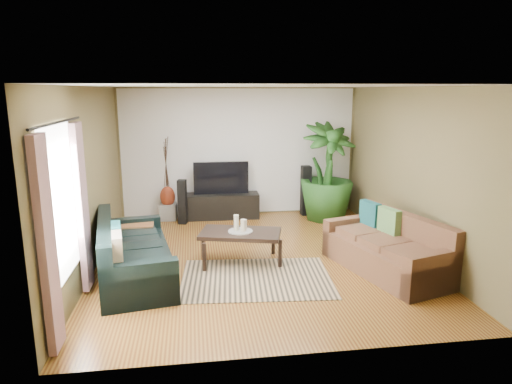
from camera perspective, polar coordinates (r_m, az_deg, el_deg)
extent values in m
plane|color=olive|center=(7.40, 0.22, -8.30)|extent=(5.50, 5.50, 0.00)
plane|color=white|center=(6.91, 0.24, 13.10)|extent=(5.50, 5.50, 0.00)
plane|color=brown|center=(9.73, -2.11, 5.00)|extent=(5.00, 0.00, 5.00)
plane|color=brown|center=(4.40, 5.39, -4.54)|extent=(5.00, 0.00, 5.00)
plane|color=brown|center=(7.12, -20.11, 1.39)|extent=(0.00, 5.50, 5.50)
plane|color=brown|center=(7.79, 18.77, 2.40)|extent=(0.00, 5.50, 5.50)
plane|color=white|center=(9.72, -2.10, 4.99)|extent=(4.90, 0.00, 4.90)
plane|color=white|center=(5.59, -23.25, -1.29)|extent=(0.00, 1.80, 1.80)
cube|color=gray|center=(4.94, -24.64, -6.17)|extent=(0.08, 0.35, 2.20)
cube|color=gray|center=(6.34, -20.90, -1.86)|extent=(0.08, 0.35, 2.20)
cylinder|color=black|center=(5.44, -23.56, 7.96)|extent=(0.03, 1.90, 0.03)
cube|color=black|center=(6.80, -14.93, -6.86)|extent=(1.32, 2.35, 0.85)
cube|color=brown|center=(7.02, 15.93, -6.29)|extent=(1.44, 2.17, 0.85)
cube|color=tan|center=(6.65, 0.05, -10.73)|extent=(2.24, 1.68, 0.01)
cube|color=black|center=(7.17, -1.95, -6.88)|extent=(1.35, 0.96, 0.50)
cylinder|color=gray|center=(7.08, -1.97, -4.91)|extent=(0.38, 0.38, 0.02)
cylinder|color=beige|center=(7.07, -2.49, -3.84)|extent=(0.08, 0.08, 0.25)
cylinder|color=beige|center=(7.02, -1.61, -4.19)|extent=(0.08, 0.08, 0.19)
cylinder|color=beige|center=(7.12, -1.46, -4.08)|extent=(0.08, 0.08, 0.16)
cube|color=black|center=(9.62, -4.32, -1.73)|extent=(1.57, 0.50, 0.52)
cube|color=black|center=(9.51, -4.39, 1.78)|extent=(1.14, 0.06, 0.67)
cube|color=black|center=(9.26, -9.19, -1.23)|extent=(0.20, 0.21, 0.90)
cube|color=black|center=(9.84, 6.24, 0.18)|extent=(0.20, 0.22, 1.06)
imported|color=#204E1A|center=(9.48, 8.83, 2.52)|extent=(1.41, 1.41, 2.01)
cylinder|color=black|center=(9.66, 8.65, -2.49)|extent=(0.37, 0.37, 0.29)
cube|color=gray|center=(9.68, -10.92, -2.41)|extent=(0.36, 0.36, 0.34)
ellipsoid|color=maroon|center=(9.60, -11.00, -0.56)|extent=(0.31, 0.31, 0.43)
cube|color=brown|center=(7.73, -14.48, -5.66)|extent=(0.53, 0.53, 0.54)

